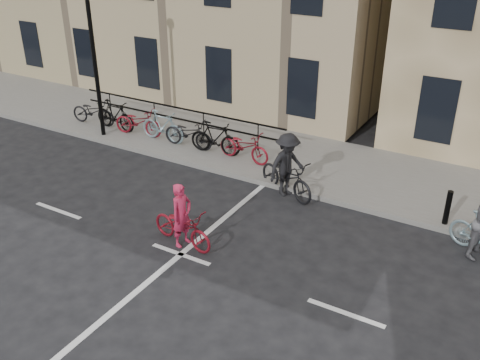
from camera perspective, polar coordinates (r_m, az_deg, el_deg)
The scene contains 7 objects.
ground at distance 12.53m, azimuth -6.32°, elevation -7.91°, with size 120.00×120.00×0.00m, color black.
sidewalk at distance 18.89m, azimuth -5.45°, elevation 4.79°, with size 46.00×4.00×0.15m, color slate.
lamp_post at distance 18.32m, azimuth -15.53°, elevation 14.46°, with size 0.36×0.36×5.28m.
bollard_east at distance 14.06m, azimuth 21.27°, elevation -2.75°, with size 0.14×0.14×0.90m, color black.
parked_bikes at distance 18.17m, azimuth -8.19°, elevation 5.66°, with size 8.30×1.23×1.05m.
cyclist_pink at distance 12.61m, azimuth -6.18°, elevation -4.69°, with size 1.84×0.87×1.57m.
cyclist_dark at distance 14.72m, azimuth 5.02°, elevation 0.96°, with size 2.15×1.46×1.81m.
Camera 1 is at (6.36, -8.15, 7.08)m, focal length 40.00 mm.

